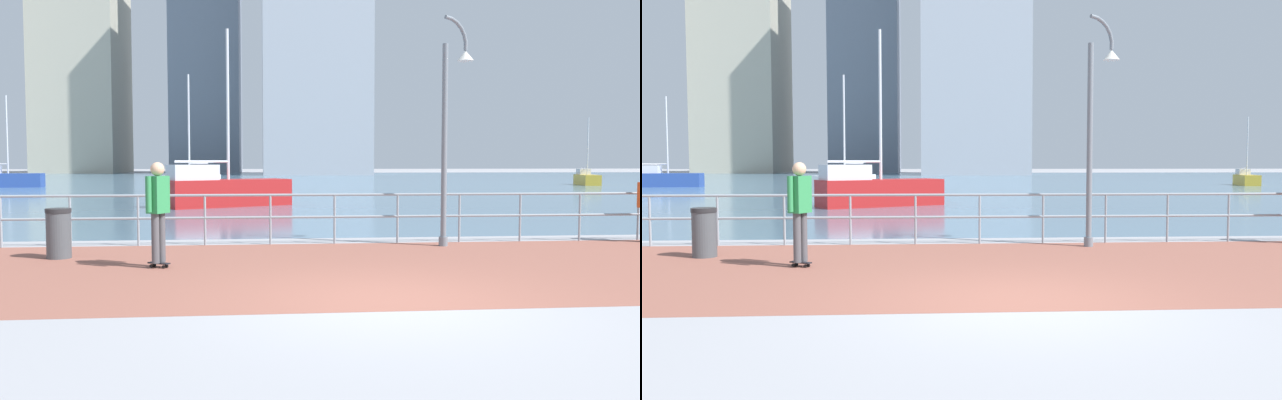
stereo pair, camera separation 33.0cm
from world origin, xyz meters
TOP-DOWN VIEW (x-y plane):
  - ground at (0.00, 40.00)m, footprint 220.00×220.00m
  - brick_paving at (0.00, 2.55)m, footprint 28.00×6.24m
  - harbor_water at (0.00, 50.68)m, footprint 180.00×88.00m
  - waterfront_railing at (0.00, 5.68)m, footprint 25.25×0.06m
  - lamppost at (2.42, 5.14)m, footprint 0.78×0.49m
  - skateboarder at (-3.32, 2.84)m, footprint 0.40×0.52m
  - trash_bin at (-5.34, 4.09)m, footprint 0.46×0.46m
  - sailboat_gray at (-5.64, 28.65)m, footprint 3.31×4.99m
  - sailboat_blue at (-19.50, 37.89)m, footprint 4.67×1.79m
  - sailboat_yellow at (-3.09, 17.51)m, footprint 5.18×3.71m
  - sailboat_ivory at (23.54, 38.54)m, footprint 2.02×3.88m
  - tower_concrete at (-30.21, 96.91)m, footprint 12.47×15.39m
  - tower_slate at (-10.41, 97.64)m, footprint 10.74×15.48m
  - tower_beige at (5.88, 82.19)m, footprint 14.53×17.41m

SIDE VIEW (x-z plane):
  - ground at x=0.00m, z-range 0.00..0.00m
  - harbor_water at x=0.00m, z-range 0.00..0.00m
  - brick_paving at x=0.00m, z-range 0.00..0.01m
  - trash_bin at x=-5.34m, z-range 0.00..0.93m
  - sailboat_ivory at x=23.54m, z-range -2.11..3.11m
  - sailboat_blue at x=-19.50m, z-range -2.60..3.82m
  - sailboat_gray at x=-5.64m, z-range -2.73..4.02m
  - sailboat_yellow at x=-3.09m, z-range -2.86..4.21m
  - waterfront_railing at x=0.00m, z-range 0.21..1.31m
  - skateboarder at x=-3.32m, z-range 0.19..1.97m
  - lamppost at x=2.42m, z-range 0.26..5.11m
  - tower_slate at x=-10.41m, z-range -0.83..38.70m
  - tower_concrete at x=-30.21m, z-range -0.83..40.84m
  - tower_beige at x=5.88m, z-range -0.83..48.88m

